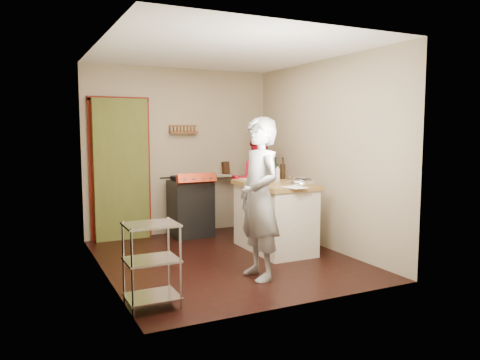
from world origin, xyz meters
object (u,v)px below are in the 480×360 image
object	(u,v)px
stove	(190,207)
person_red	(257,183)
person_stripe	(259,199)
island	(275,215)
wire_shelving	(152,261)

from	to	relation	value
stove	person_red	world-z (taller)	person_red
person_stripe	person_red	distance (m)	2.13
person_red	island	bearing A→B (deg)	103.07
person_red	stove	bearing A→B (deg)	3.33
person_red	person_stripe	bearing A→B (deg)	88.92
person_stripe	person_red	bearing A→B (deg)	151.71
island	person_stripe	world-z (taller)	person_stripe
person_stripe	person_red	world-z (taller)	person_stripe
island	person_red	world-z (taller)	person_red
island	person_stripe	distance (m)	1.30
person_stripe	wire_shelving	bearing A→B (deg)	-76.87
wire_shelving	island	bearing A→B (deg)	32.20
stove	island	world-z (taller)	island
stove	person_red	xyz separation A→B (m)	(0.95, -0.40, 0.36)
wire_shelving	person_stripe	world-z (taller)	person_stripe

